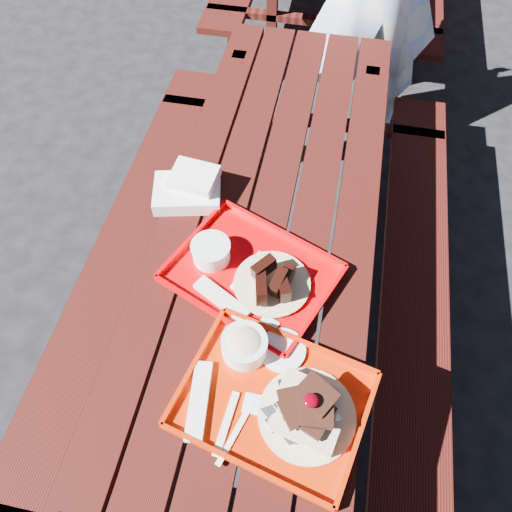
# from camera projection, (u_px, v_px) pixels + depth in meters

# --- Properties ---
(ground) EXTENTS (60.00, 60.00, 0.00)m
(ground) POSITION_uv_depth(u_px,v_px,m) (262.00, 329.00, 2.30)
(ground) COLOR black
(ground) RESTS_ON ground
(picnic_table_near) EXTENTS (1.41, 2.40, 0.75)m
(picnic_table_near) POSITION_uv_depth(u_px,v_px,m) (264.00, 263.00, 1.84)
(picnic_table_near) COLOR #38100A
(picnic_table_near) RESTS_ON ground
(near_tray) EXTENTS (0.56, 0.48, 0.15)m
(near_tray) POSITION_uv_depth(u_px,v_px,m) (277.00, 389.00, 1.34)
(near_tray) COLOR red
(near_tray) RESTS_ON picnic_table_near
(far_tray) EXTENTS (0.59, 0.54, 0.08)m
(far_tray) POSITION_uv_depth(u_px,v_px,m) (248.00, 272.00, 1.56)
(far_tray) COLOR #D80005
(far_tray) RESTS_ON picnic_table_near
(white_cloth) EXTENTS (0.26, 0.21, 0.09)m
(white_cloth) POSITION_uv_depth(u_px,v_px,m) (189.00, 188.00, 1.74)
(white_cloth) COLOR white
(white_cloth) RESTS_ON picnic_table_near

